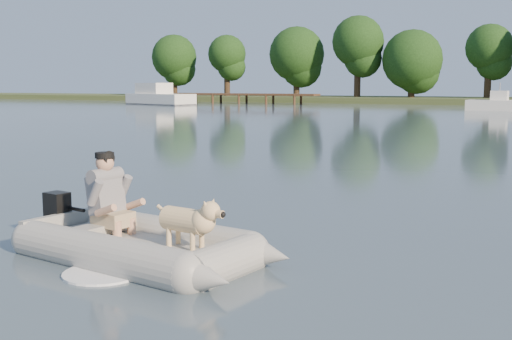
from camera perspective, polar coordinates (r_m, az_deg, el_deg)
The scene contains 8 objects.
water at distance 8.15m, azimuth -5.28°, elevation -6.90°, with size 160.00×160.00×0.00m, color slate.
dock at distance 66.03m, azimuth -1.97°, elevation 6.37°, with size 18.00×2.00×1.04m, color #4C331E, non-canonical shape.
dinghy at distance 7.59m, azimuth -10.04°, elevation -3.78°, with size 4.44×3.13×1.31m, color #989893, non-canonical shape.
man at distance 8.07m, azimuth -13.12°, elevation -1.91°, with size 0.68×0.58×1.01m, color slate, non-canonical shape.
dog at distance 7.23m, azimuth -6.33°, elevation -4.83°, with size 0.88×0.31×0.58m, color tan, non-canonical shape.
outboard_motor at distance 8.80m, azimuth -17.21°, elevation -4.16°, with size 0.39×0.27×0.74m, color black, non-canonical shape.
cabin_cruiser at distance 63.26m, azimuth -8.53°, elevation 6.72°, with size 8.03×2.87×2.49m, color white, non-canonical shape.
motorboat at distance 51.84m, azimuth 21.05°, elevation 6.04°, with size 5.22×2.01×2.21m, color white, non-canonical shape.
Camera 1 is at (4.00, -6.80, 2.05)m, focal length 45.00 mm.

